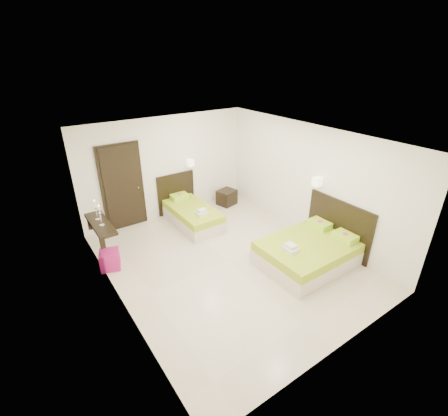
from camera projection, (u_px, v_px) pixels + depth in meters
floor at (228, 261)px, 6.85m from camera, size 5.50×5.50×0.00m
bed_single at (191, 213)px, 8.28m from camera, size 1.06×1.77×1.46m
bed_double at (310, 250)px, 6.71m from camera, size 1.89×1.61×1.56m
nightstand at (227, 197)px, 9.30m from camera, size 0.57×0.53×0.43m
ottoman at (110, 260)px, 6.57m from camera, size 0.48×0.48×0.38m
door at (123, 187)px, 7.77m from camera, size 1.02×0.15×2.14m
console_shelf at (100, 224)px, 6.61m from camera, size 0.35×1.20×0.78m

